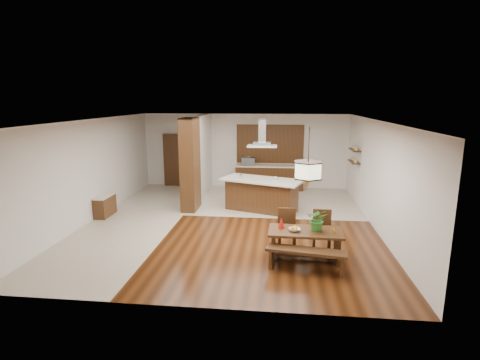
# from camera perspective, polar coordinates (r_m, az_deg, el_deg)

# --- Properties ---
(room_shell) EXTENTS (9.00, 9.04, 2.92)m
(room_shell) POSITION_cam_1_polar(r_m,az_deg,el_deg) (10.31, -1.66, 4.45)
(room_shell) COLOR #331809
(room_shell) RESTS_ON ground
(tile_hallway) EXTENTS (2.50, 9.00, 0.01)m
(tile_hallway) POSITION_cam_1_polar(r_m,az_deg,el_deg) (11.46, -15.42, -5.75)
(tile_hallway) COLOR beige
(tile_hallway) RESTS_ON ground
(tile_kitchen) EXTENTS (5.50, 4.00, 0.01)m
(tile_kitchen) POSITION_cam_1_polar(r_m,az_deg,el_deg) (13.08, 5.32, -3.12)
(tile_kitchen) COLOR beige
(tile_kitchen) RESTS_ON ground
(soffit_band) EXTENTS (8.00, 9.00, 0.02)m
(soffit_band) POSITION_cam_1_polar(r_m,az_deg,el_deg) (10.23, -1.69, 9.02)
(soffit_band) COLOR #432210
(soffit_band) RESTS_ON room_shell
(partition_pier) EXTENTS (0.45, 1.00, 2.90)m
(partition_pier) POSITION_cam_1_polar(r_m,az_deg,el_deg) (11.83, -7.60, 2.36)
(partition_pier) COLOR #311C0D
(partition_pier) RESTS_ON ground
(partition_stub) EXTENTS (0.18, 2.40, 2.90)m
(partition_stub) POSITION_cam_1_polar(r_m,az_deg,el_deg) (13.85, -5.56, 3.84)
(partition_stub) COLOR silver
(partition_stub) RESTS_ON ground
(hallway_console) EXTENTS (0.37, 0.88, 0.63)m
(hallway_console) POSITION_cam_1_polar(r_m,az_deg,el_deg) (11.97, -19.89, -3.73)
(hallway_console) COLOR #311C0D
(hallway_console) RESTS_ON ground
(hallway_doorway) EXTENTS (1.10, 0.20, 2.10)m
(hallway_doorway) POSITION_cam_1_polar(r_m,az_deg,el_deg) (15.27, -9.49, 2.99)
(hallway_doorway) COLOR #311C0D
(hallway_doorway) RESTS_ON ground
(rear_counter) EXTENTS (2.60, 0.62, 0.95)m
(rear_counter) POSITION_cam_1_polar(r_m,az_deg,el_deg) (14.63, 4.48, 0.43)
(rear_counter) COLOR #311C0D
(rear_counter) RESTS_ON ground
(kitchen_window) EXTENTS (2.60, 0.08, 1.50)m
(kitchen_window) POSITION_cam_1_polar(r_m,az_deg,el_deg) (14.69, 4.59, 5.51)
(kitchen_window) COLOR #A17230
(kitchen_window) RESTS_ON room_shell
(shelf_lower) EXTENTS (0.26, 0.90, 0.04)m
(shelf_lower) POSITION_cam_1_polar(r_m,az_deg,el_deg) (13.12, 16.97, 2.68)
(shelf_lower) COLOR #311C0D
(shelf_lower) RESTS_ON room_shell
(shelf_upper) EXTENTS (0.26, 0.90, 0.04)m
(shelf_upper) POSITION_cam_1_polar(r_m,az_deg,el_deg) (13.07, 17.08, 4.41)
(shelf_upper) COLOR #311C0D
(shelf_upper) RESTS_ON room_shell
(dining_table) EXTENTS (1.61, 0.84, 0.66)m
(dining_table) POSITION_cam_1_polar(r_m,az_deg,el_deg) (8.38, 9.91, -8.72)
(dining_table) COLOR #311C0D
(dining_table) RESTS_ON ground
(dining_bench) EXTENTS (1.67, 0.63, 0.46)m
(dining_bench) POSITION_cam_1_polar(r_m,az_deg,el_deg) (7.94, 9.99, -11.93)
(dining_bench) COLOR #311C0D
(dining_bench) RESTS_ON ground
(dining_chair_left) EXTENTS (0.45, 0.45, 0.96)m
(dining_chair_left) POSITION_cam_1_polar(r_m,az_deg,el_deg) (8.83, 7.19, -7.58)
(dining_chair_left) COLOR #311C0D
(dining_chair_left) RESTS_ON ground
(dining_chair_right) EXTENTS (0.44, 0.44, 0.96)m
(dining_chair_right) POSITION_cam_1_polar(r_m,az_deg,el_deg) (8.86, 12.39, -7.70)
(dining_chair_right) COLOR #311C0D
(dining_chair_right) RESTS_ON ground
(pendant_lantern) EXTENTS (0.64, 0.64, 1.31)m
(pendant_lantern) POSITION_cam_1_polar(r_m,az_deg,el_deg) (7.93, 10.37, 3.24)
(pendant_lantern) COLOR beige
(pendant_lantern) RESTS_ON room_shell
(foliage_plant) EXTENTS (0.53, 0.48, 0.50)m
(foliage_plant) POSITION_cam_1_polar(r_m,az_deg,el_deg) (8.28, 11.75, -5.90)
(foliage_plant) COLOR #307727
(foliage_plant) RESTS_ON dining_table
(fruit_bowl) EXTENTS (0.29, 0.29, 0.06)m
(fruit_bowl) POSITION_cam_1_polar(r_m,az_deg,el_deg) (8.24, 8.31, -7.50)
(fruit_bowl) COLOR beige
(fruit_bowl) RESTS_ON dining_table
(napkin_cone) EXTENTS (0.19, 0.19, 0.24)m
(napkin_cone) POSITION_cam_1_polar(r_m,az_deg,el_deg) (8.36, 6.31, -6.50)
(napkin_cone) COLOR #B3180C
(napkin_cone) RESTS_ON dining_table
(gold_ornament) EXTENTS (0.09, 0.09, 0.10)m
(gold_ornament) POSITION_cam_1_polar(r_m,az_deg,el_deg) (8.26, 14.04, -7.56)
(gold_ornament) COLOR gold
(gold_ornament) RESTS_ON dining_table
(kitchen_island) EXTENTS (2.71, 1.86, 1.03)m
(kitchen_island) POSITION_cam_1_polar(r_m,az_deg,el_deg) (11.77, 3.30, -2.20)
(kitchen_island) COLOR #311C0D
(kitchen_island) RESTS_ON ground
(range_hood) EXTENTS (0.90, 0.55, 0.87)m
(range_hood) POSITION_cam_1_polar(r_m,az_deg,el_deg) (11.45, 3.42, 7.24)
(range_hood) COLOR silver
(range_hood) RESTS_ON room_shell
(island_cup) EXTENTS (0.14, 0.14, 0.09)m
(island_cup) POSITION_cam_1_polar(r_m,az_deg,el_deg) (11.54, 5.41, 0.26)
(island_cup) COLOR silver
(island_cup) RESTS_ON kitchen_island
(microwave) EXTENTS (0.54, 0.39, 0.28)m
(microwave) POSITION_cam_1_polar(r_m,az_deg,el_deg) (14.56, 1.23, 2.87)
(microwave) COLOR #ADAFB4
(microwave) RESTS_ON rear_counter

